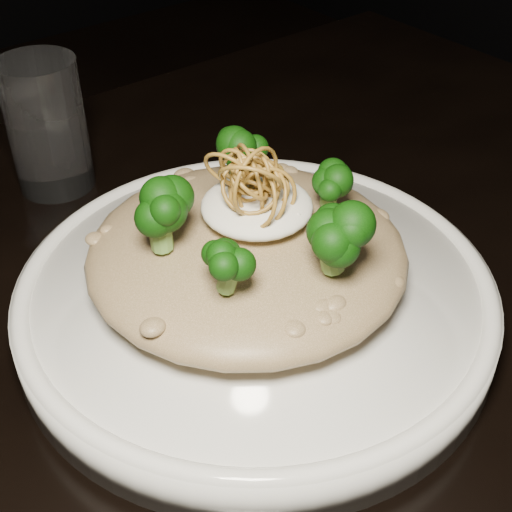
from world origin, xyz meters
The scene contains 7 objects.
table centered at (0.00, 0.00, 0.67)m, with size 1.10×0.80×0.75m.
plate centered at (0.03, 0.01, 0.77)m, with size 0.32×0.32×0.03m, color white.
risotto centered at (0.03, 0.01, 0.81)m, with size 0.21×0.21×0.05m, color brown.
broccoli centered at (0.03, 0.00, 0.85)m, with size 0.13×0.13×0.05m, color black, non-canonical shape.
cheese centered at (0.04, 0.01, 0.84)m, with size 0.07×0.07×0.02m, color white.
shallots centered at (0.03, 0.01, 0.87)m, with size 0.06×0.06×0.04m, color brown, non-canonical shape.
drinking_glass centered at (0.00, 0.26, 0.81)m, with size 0.07×0.07×0.12m, color silver.
Camera 1 is at (-0.20, -0.28, 1.09)m, focal length 50.00 mm.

